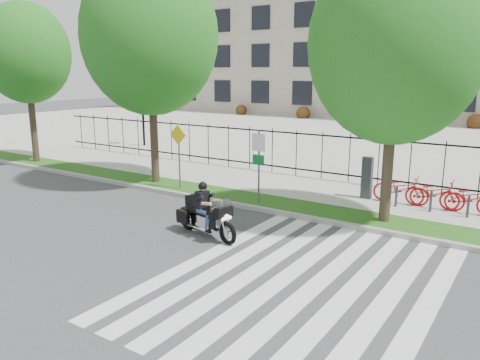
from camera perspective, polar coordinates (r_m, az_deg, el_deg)
The scene contains 15 objects.
ground at distance 13.42m, azimuth -11.51°, elevation -7.11°, with size 120.00×120.00×0.00m, color #3A3A3D.
curb at distance 16.39m, azimuth -1.35°, elevation -2.88°, with size 60.00×0.20×0.15m, color #9A9791.
grass_verge at distance 17.06m, azimuth 0.29°, elevation -2.23°, with size 60.00×1.50×0.15m, color #1F4A12.
sidewalk at distance 19.14m, azimuth 4.41°, elevation -0.59°, with size 60.00×3.50×0.15m, color #9C9A92.
plaza at distance 35.28m, azimuth 18.58°, elevation 4.97°, with size 80.00×34.00×0.10m, color #9C9A92.
crosswalk_stripes at distance 10.77m, azimuth 7.41°, elevation -12.09°, with size 5.70×8.00×0.01m, color silver, non-canonical shape.
iron_fence at distance 20.44m, azimuth 6.88°, elevation 3.30°, with size 30.00×0.06×2.00m, color black, non-canonical shape.
office_building at distance 54.75m, azimuth 25.21°, elevation 17.48°, with size 60.00×21.90×20.15m.
lamp_post_left at distance 29.63m, azimuth -11.85°, elevation 10.10°, with size 1.06×0.70×4.25m.
street_tree_0 at distance 25.64m, azimuth -24.62°, elevation 13.86°, with size 4.22×4.22×7.74m.
street_tree_1 at distance 19.22m, azimuth -10.93°, elevation 16.85°, with size 5.33×5.33×8.85m.
street_tree_2 at distance 14.31m, azimuth 18.54°, elevation 15.50°, with size 4.96×4.96×8.05m.
sign_pole_regulatory at distance 15.92m, azimuth 2.29°, elevation 2.80°, with size 0.50×0.09×2.50m.
sign_pole_warning at distance 18.02m, azimuth -7.48°, elevation 3.90°, with size 0.78×0.09×2.49m.
motorcycle_rider at distance 13.25m, azimuth -4.14°, elevation -4.28°, with size 2.41×1.03×1.89m.
Camera 1 is at (9.06, -8.80, 4.55)m, focal length 35.00 mm.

